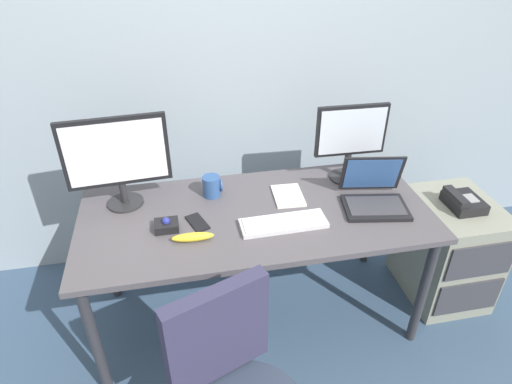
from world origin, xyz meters
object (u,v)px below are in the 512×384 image
at_px(keyboard, 284,223).
at_px(cell_phone, 197,223).
at_px(coffee_mug, 212,186).
at_px(laptop, 374,195).
at_px(monitor_side, 351,138).
at_px(monitor_main, 117,157).
at_px(trackball_mouse, 167,225).
at_px(banana, 193,237).
at_px(desk_phone, 463,202).
at_px(paper_notepad, 288,196).
at_px(file_cabinet, 447,249).

relative_size(keyboard, cell_phone, 2.91).
height_order(coffee_mug, cell_phone, coffee_mug).
bearing_deg(keyboard, laptop, 10.19).
bearing_deg(monitor_side, monitor_main, -179.10).
bearing_deg(monitor_side, cell_phone, -163.05).
xyz_separation_m(monitor_side, keyboard, (-0.44, -0.35, -0.23)).
bearing_deg(trackball_mouse, coffee_mug, 45.58).
distance_m(trackball_mouse, banana, 0.16).
height_order(desk_phone, trackball_mouse, trackball_mouse).
height_order(paper_notepad, cell_phone, paper_notepad).
bearing_deg(monitor_main, cell_phone, -34.78).
height_order(monitor_side, banana, monitor_side).
distance_m(monitor_main, laptop, 1.27).
bearing_deg(banana, trackball_mouse, 136.13).
distance_m(monitor_main, banana, 0.54).
relative_size(file_cabinet, coffee_mug, 5.68).
xyz_separation_m(desk_phone, laptop, (-0.53, -0.01, 0.12)).
distance_m(monitor_main, monitor_side, 1.19).
distance_m(desk_phone, paper_notepad, 0.95).
relative_size(desk_phone, monitor_side, 0.47).
distance_m(file_cabinet, cell_phone, 1.49).
xyz_separation_m(keyboard, banana, (-0.43, -0.03, 0.01)).
bearing_deg(keyboard, monitor_main, 155.80).
relative_size(file_cabinet, laptop, 1.77).
bearing_deg(file_cabinet, banana, -174.28).
bearing_deg(cell_phone, laptop, -20.48).
bearing_deg(monitor_main, monitor_side, 0.90).
height_order(desk_phone, monitor_main, monitor_main).
height_order(monitor_side, cell_phone, monitor_side).
relative_size(desk_phone, cell_phone, 1.41).
xyz_separation_m(monitor_main, monitor_side, (1.19, 0.02, -0.02)).
distance_m(monitor_side, paper_notepad, 0.45).
height_order(laptop, trackball_mouse, laptop).
xyz_separation_m(coffee_mug, cell_phone, (-0.10, -0.23, -0.05)).
bearing_deg(coffee_mug, monitor_main, 179.06).
height_order(coffee_mug, paper_notepad, coffee_mug).
bearing_deg(coffee_mug, file_cabinet, -8.95).
height_order(desk_phone, keyboard, keyboard).
bearing_deg(paper_notepad, monitor_side, 17.99).
height_order(trackball_mouse, coffee_mug, coffee_mug).
xyz_separation_m(monitor_side, banana, (-0.87, -0.38, -0.23)).
bearing_deg(monitor_main, coffee_mug, -0.94).
bearing_deg(monitor_main, desk_phone, -7.54).
xyz_separation_m(cell_phone, banana, (-0.03, -0.12, 0.02)).
xyz_separation_m(keyboard, trackball_mouse, (-0.54, 0.08, 0.01)).
relative_size(monitor_main, coffee_mug, 4.50).
bearing_deg(trackball_mouse, monitor_side, 15.48).
xyz_separation_m(monitor_side, trackball_mouse, (-0.99, -0.27, -0.23)).
bearing_deg(coffee_mug, banana, -109.95).
distance_m(monitor_main, paper_notepad, 0.87).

